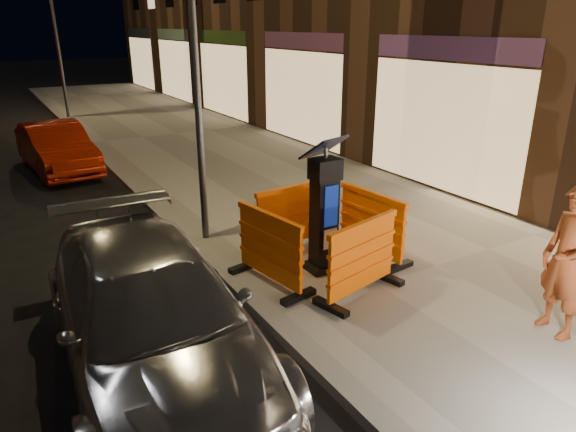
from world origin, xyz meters
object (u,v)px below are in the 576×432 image
parking_kiosk (324,209)px  man (569,262)px  car_silver (158,367)px  car_red (60,171)px  barrier_front (362,259)px  barrier_back (292,218)px  barrier_bldgside (371,225)px  barrier_kerbside (270,249)px

parking_kiosk → man: (1.52, -2.96, -0.04)m
car_silver → car_red: size_ratio=1.24×
barrier_front → car_red: size_ratio=0.36×
parking_kiosk → man: 3.33m
barrier_front → man: size_ratio=0.74×
barrier_back → barrier_bldgside: size_ratio=1.00×
parking_kiosk → car_silver: (-2.96, -0.90, -1.15)m
barrier_back → man: man is taller
barrier_bldgside → barrier_kerbside: bearing=84.1°
barrier_bldgside → car_red: (-3.58, 8.86, -0.71)m
barrier_front → barrier_back: same height
barrier_bldgside → barrier_back: bearing=39.1°
barrier_bldgside → man: 3.04m
car_silver → car_red: (0.33, 9.76, 0.00)m
barrier_front → barrier_bldgside: (0.95, 0.95, 0.00)m
barrier_kerbside → man: bearing=-150.1°
barrier_kerbside → car_silver: bearing=104.2°
barrier_back → parking_kiosk: bearing=-94.9°
parking_kiosk → car_silver: size_ratio=0.40×
barrier_front → car_silver: 3.05m
barrier_back → car_red: bearing=103.5°
barrier_bldgside → car_red: size_ratio=0.36×
car_silver → barrier_kerbside: bearing=27.6°
parking_kiosk → barrier_front: parking_kiosk is taller
parking_kiosk → car_silver: 3.30m
parking_kiosk → car_red: bearing=98.6°
man → parking_kiosk: bearing=-142.8°
barrier_kerbside → man: (2.47, -2.96, 0.40)m
barrier_bldgside → car_silver: (-3.91, -0.90, -0.71)m
parking_kiosk → barrier_back: parking_kiosk is taller
car_silver → car_red: car_silver is taller
barrier_front → car_red: bearing=92.1°
barrier_bldgside → car_red: barrier_bldgside is taller
barrier_front → car_silver: size_ratio=0.29×
barrier_back → barrier_bldgside: same height
barrier_kerbside → car_red: 9.04m
parking_kiosk → barrier_bldgside: bearing=-7.9°
barrier_front → barrier_kerbside: bearing=122.1°
parking_kiosk → barrier_back: (0.00, 0.95, -0.44)m
barrier_front → barrier_kerbside: same height
barrier_back → barrier_front: bearing=-94.9°
barrier_bldgside → car_silver: size_ratio=0.29×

